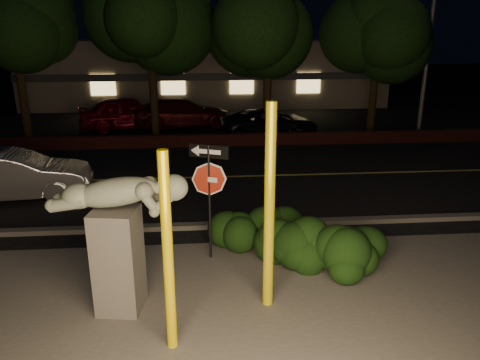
% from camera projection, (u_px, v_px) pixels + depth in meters
% --- Properties ---
extents(ground, '(90.00, 90.00, 0.00)m').
position_uv_depth(ground, '(213.00, 154.00, 18.36)').
color(ground, black).
rests_on(ground, ground).
extents(patio, '(14.00, 6.00, 0.02)m').
position_uv_depth(patio, '(234.00, 320.00, 7.94)').
color(patio, '#4C4944').
rests_on(patio, ground).
extents(road, '(80.00, 8.00, 0.01)m').
position_uv_depth(road, '(216.00, 177.00, 15.52)').
color(road, black).
rests_on(road, ground).
extents(lane_marking, '(80.00, 0.12, 0.00)m').
position_uv_depth(lane_marking, '(216.00, 177.00, 15.51)').
color(lane_marking, '#B4AF48').
rests_on(lane_marking, road).
extents(curb, '(80.00, 0.25, 0.12)m').
position_uv_depth(curb, '(222.00, 225.00, 11.62)').
color(curb, '#4C4944').
rests_on(curb, ground).
extents(brick_wall, '(40.00, 0.35, 0.50)m').
position_uv_depth(brick_wall, '(212.00, 140.00, 19.51)').
color(brick_wall, '#401514').
rests_on(brick_wall, ground).
extents(parking_lot, '(40.00, 12.00, 0.01)m').
position_uv_depth(parking_lot, '(209.00, 120.00, 24.99)').
color(parking_lot, black).
rests_on(parking_lot, ground).
extents(building, '(22.00, 10.20, 4.00)m').
position_uv_depth(building, '(206.00, 69.00, 31.93)').
color(building, '#70675A').
rests_on(building, ground).
extents(tree_far_a, '(4.60, 4.60, 7.43)m').
position_uv_depth(tree_far_a, '(11.00, 12.00, 18.89)').
color(tree_far_a, black).
rests_on(tree_far_a, ground).
extents(tree_far_c, '(4.80, 4.80, 7.84)m').
position_uv_depth(tree_far_c, '(269.00, 4.00, 19.45)').
color(tree_far_c, black).
rests_on(tree_far_c, ground).
extents(tree_far_d, '(4.40, 4.40, 7.42)m').
position_uv_depth(tree_far_d, '(380.00, 11.00, 20.41)').
color(tree_far_d, black).
rests_on(tree_far_d, ground).
extents(yellow_pole_left, '(0.16, 0.16, 3.17)m').
position_uv_depth(yellow_pole_left, '(168.00, 255.00, 6.81)').
color(yellow_pole_left, yellow).
rests_on(yellow_pole_left, ground).
extents(yellow_pole_right, '(0.18, 0.18, 3.65)m').
position_uv_depth(yellow_pole_right, '(269.00, 210.00, 7.85)').
color(yellow_pole_right, yellow).
rests_on(yellow_pole_right, ground).
extents(signpost, '(0.79, 0.35, 2.50)m').
position_uv_depth(signpost, '(209.00, 179.00, 9.55)').
color(signpost, black).
rests_on(signpost, ground).
extents(sculpture, '(2.36, 0.96, 2.51)m').
position_uv_depth(sculpture, '(118.00, 228.00, 7.81)').
color(sculpture, '#4C4944').
rests_on(sculpture, ground).
extents(hedge_center, '(2.30, 1.60, 1.09)m').
position_uv_depth(hedge_center, '(257.00, 228.00, 10.28)').
color(hedge_center, black).
rests_on(hedge_center, ground).
extents(hedge_right, '(1.88, 1.04, 1.21)m').
position_uv_depth(hedge_right, '(304.00, 238.00, 9.65)').
color(hedge_right, black).
rests_on(hedge_right, ground).
extents(hedge_far_right, '(1.92, 1.61, 1.14)m').
position_uv_depth(hedge_far_right, '(362.00, 249.00, 9.24)').
color(hedge_far_right, black).
rests_on(hedge_far_right, ground).
extents(silver_sedan, '(4.38, 1.95, 1.40)m').
position_uv_depth(silver_sedan, '(14.00, 176.00, 13.39)').
color(silver_sedan, '#B6B5BA').
rests_on(silver_sedan, ground).
extents(parked_car_red, '(4.99, 2.91, 1.60)m').
position_uv_depth(parked_car_red, '(129.00, 113.00, 22.66)').
color(parked_car_red, maroon).
rests_on(parked_car_red, ground).
extents(parked_car_darkred, '(5.17, 2.77, 1.43)m').
position_uv_depth(parked_car_darkred, '(182.00, 113.00, 23.07)').
color(parked_car_darkred, '#3C0A0F').
rests_on(parked_car_darkred, ground).
extents(parked_car_dark, '(4.62, 2.57, 1.22)m').
position_uv_depth(parked_car_dark, '(270.00, 123.00, 21.27)').
color(parked_car_dark, black).
rests_on(parked_car_dark, ground).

